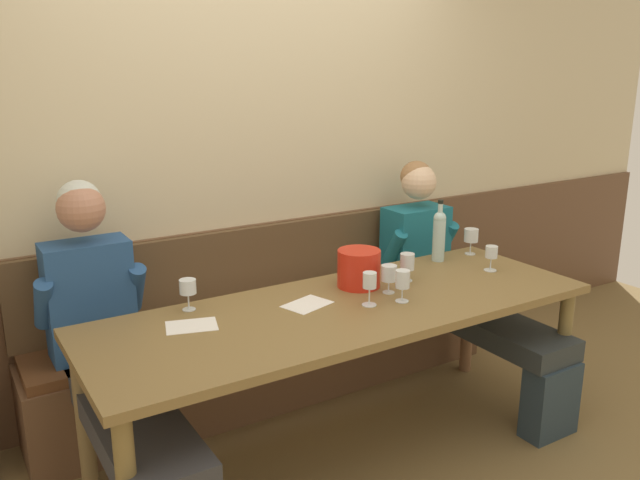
# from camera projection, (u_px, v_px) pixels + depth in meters

# --- Properties ---
(ground_plane) EXTENTS (6.80, 6.80, 0.02)m
(ground_plane) POSITION_uv_depth(u_px,v_px,m) (361.00, 468.00, 3.03)
(ground_plane) COLOR brown
(ground_plane) RESTS_ON ground
(room_wall_back) EXTENTS (6.80, 0.08, 2.80)m
(room_wall_back) POSITION_uv_depth(u_px,v_px,m) (251.00, 141.00, 3.55)
(room_wall_back) COLOR beige
(room_wall_back) RESTS_ON ground
(wood_wainscot_panel) EXTENTS (6.80, 0.03, 0.94)m
(wood_wainscot_panel) POSITION_uv_depth(u_px,v_px,m) (259.00, 304.00, 3.75)
(wood_wainscot_panel) COLOR brown
(wood_wainscot_panel) RESTS_ON ground
(wall_bench) EXTENTS (2.66, 0.42, 0.94)m
(wall_bench) POSITION_uv_depth(u_px,v_px,m) (277.00, 347.00, 3.63)
(wall_bench) COLOR brown
(wall_bench) RESTS_ON ground
(dining_table) EXTENTS (2.36, 0.82, 0.76)m
(dining_table) POSITION_uv_depth(u_px,v_px,m) (346.00, 321.00, 2.96)
(dining_table) COLOR brown
(dining_table) RESTS_ON ground
(person_left_seat) EXTENTS (0.48, 1.26, 1.32)m
(person_left_seat) POSITION_uv_depth(u_px,v_px,m) (111.00, 349.00, 2.75)
(person_left_seat) COLOR #332434
(person_left_seat) RESTS_ON ground
(person_right_seat) EXTENTS (0.48, 1.26, 1.25)m
(person_right_seat) POSITION_uv_depth(u_px,v_px,m) (452.00, 278.00, 3.73)
(person_right_seat) COLOR #26353F
(person_right_seat) RESTS_ON ground
(ice_bucket) EXTENTS (0.21, 0.21, 0.18)m
(ice_bucket) POSITION_uv_depth(u_px,v_px,m) (359.00, 268.00, 3.16)
(ice_bucket) COLOR red
(ice_bucket) RESTS_ON dining_table
(wine_bottle_amber_mid) EXTENTS (0.07, 0.07, 0.34)m
(wine_bottle_amber_mid) POSITION_uv_depth(u_px,v_px,m) (439.00, 234.00, 3.55)
(wine_bottle_amber_mid) COLOR #AFCEC8
(wine_bottle_amber_mid) RESTS_ON dining_table
(wine_glass_left_end) EXTENTS (0.08, 0.08, 0.15)m
(wine_glass_left_end) POSITION_uv_depth(u_px,v_px,m) (471.00, 236.00, 3.69)
(wine_glass_left_end) COLOR silver
(wine_glass_left_end) RESTS_ON dining_table
(wine_glass_by_bottle) EXTENTS (0.07, 0.07, 0.15)m
(wine_glass_by_bottle) POSITION_uv_depth(u_px,v_px,m) (403.00, 281.00, 2.95)
(wine_glass_by_bottle) COLOR silver
(wine_glass_by_bottle) RESTS_ON dining_table
(wine_glass_right_end) EXTENTS (0.07, 0.07, 0.14)m
(wine_glass_right_end) POSITION_uv_depth(u_px,v_px,m) (188.00, 288.00, 2.85)
(wine_glass_right_end) COLOR silver
(wine_glass_right_end) RESTS_ON dining_table
(wine_glass_mid_right) EXTENTS (0.07, 0.07, 0.14)m
(wine_glass_mid_right) POSITION_uv_depth(u_px,v_px,m) (389.00, 274.00, 3.07)
(wine_glass_mid_right) COLOR silver
(wine_glass_mid_right) RESTS_ON dining_table
(wine_glass_near_bucket) EXTENTS (0.07, 0.07, 0.16)m
(wine_glass_near_bucket) POSITION_uv_depth(u_px,v_px,m) (370.00, 282.00, 2.90)
(wine_glass_near_bucket) COLOR silver
(wine_glass_near_bucket) RESTS_ON dining_table
(wine_glass_mid_left) EXTENTS (0.07, 0.07, 0.14)m
(wine_glass_mid_left) POSITION_uv_depth(u_px,v_px,m) (407.00, 263.00, 3.24)
(wine_glass_mid_left) COLOR silver
(wine_glass_mid_left) RESTS_ON dining_table
(wine_glass_center_front) EXTENTS (0.07, 0.07, 0.13)m
(wine_glass_center_front) POSITION_uv_depth(u_px,v_px,m) (491.00, 253.00, 3.40)
(wine_glass_center_front) COLOR silver
(wine_glass_center_front) RESTS_ON dining_table
(tasting_sheet_left_guest) EXTENTS (0.24, 0.20, 0.00)m
(tasting_sheet_left_guest) POSITION_uv_depth(u_px,v_px,m) (192.00, 326.00, 2.70)
(tasting_sheet_left_guest) COLOR white
(tasting_sheet_left_guest) RESTS_ON dining_table
(tasting_sheet_right_guest) EXTENTS (0.24, 0.21, 0.00)m
(tasting_sheet_right_guest) POSITION_uv_depth(u_px,v_px,m) (307.00, 304.00, 2.94)
(tasting_sheet_right_guest) COLOR white
(tasting_sheet_right_guest) RESTS_ON dining_table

